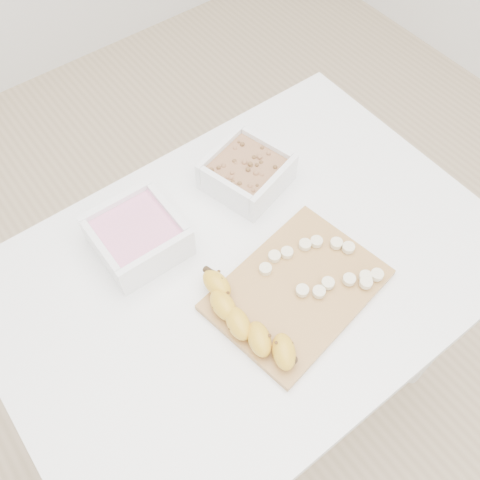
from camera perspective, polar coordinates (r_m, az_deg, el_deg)
ground at (r=1.75m, az=0.62°, el=-15.36°), size 3.50×3.50×0.00m
table at (r=1.14m, az=0.91°, el=-5.28°), size 1.00×0.70×0.75m
bowl_yogurt at (r=1.07m, az=-10.88°, el=0.47°), size 0.17×0.17×0.08m
bowl_granola at (r=1.15m, az=0.73°, el=7.27°), size 0.19×0.19×0.07m
cutting_board at (r=1.03m, az=6.11°, el=-5.28°), size 0.35×0.28×0.01m
banana at (r=0.97m, az=0.85°, el=-8.67°), size 0.09×0.24×0.04m
banana_slices at (r=1.05m, az=8.95°, el=-2.79°), size 0.18×0.18×0.02m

